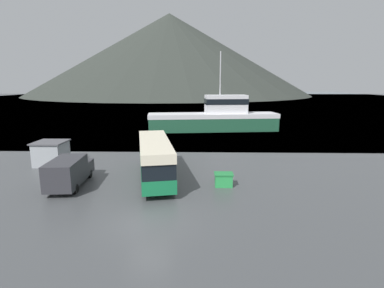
% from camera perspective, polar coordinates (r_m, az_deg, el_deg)
% --- Properties ---
extents(ground_plane, '(400.00, 400.00, 0.00)m').
position_cam_1_polar(ground_plane, '(18.03, -8.20, -14.81)').
color(ground_plane, '#424447').
extents(water_surface, '(240.00, 240.00, 0.00)m').
position_cam_1_polar(water_surface, '(154.23, 0.43, 8.67)').
color(water_surface, slate).
rests_on(water_surface, ground).
extents(hill_backdrop, '(180.89, 180.89, 52.10)m').
position_cam_1_polar(hill_backdrop, '(208.42, -4.25, 16.58)').
color(hill_backdrop, '#2D332D').
rests_on(hill_backdrop, ground).
extents(tour_bus, '(4.47, 10.68, 3.31)m').
position_cam_1_polar(tour_bus, '(25.25, -7.10, -2.52)').
color(tour_bus, '#146B3D').
rests_on(tour_bus, ground).
extents(delivery_van, '(2.55, 6.15, 2.29)m').
position_cam_1_polar(delivery_van, '(25.23, -22.37, -4.83)').
color(delivery_van, '#2D2D33').
rests_on(delivery_van, ground).
extents(fishing_boat, '(22.01, 6.96, 12.95)m').
position_cam_1_polar(fishing_boat, '(50.76, 4.50, 5.10)').
color(fishing_boat, '#1E5138').
rests_on(fishing_boat, water_surface).
extents(storage_bin, '(1.47, 1.07, 1.05)m').
position_cam_1_polar(storage_bin, '(23.74, 6.03, -6.74)').
color(storage_bin, green).
rests_on(storage_bin, ground).
extents(dock_kiosk, '(2.91, 2.94, 2.35)m').
position_cam_1_polar(dock_kiosk, '(32.54, -25.23, -1.57)').
color(dock_kiosk, '#93999E').
rests_on(dock_kiosk, ground).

